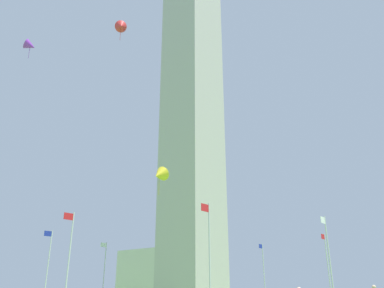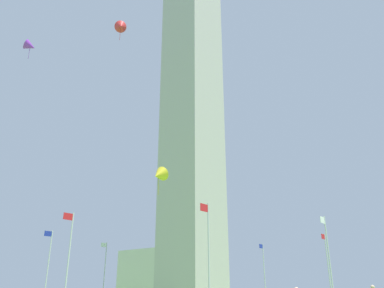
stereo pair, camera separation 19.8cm
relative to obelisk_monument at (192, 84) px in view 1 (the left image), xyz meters
name	(u,v)px [view 1 (the left image)]	position (x,y,z in m)	size (l,w,h in m)	color
obelisk_monument	(192,84)	(0.00, 0.00, 0.00)	(6.65, 6.65, 60.47)	#B7B2A8
flagpole_n	(69,254)	(17.62, 0.00, -25.62)	(1.12, 0.14, 8.45)	silver
flagpole_ne	(209,249)	(12.48, 12.42, -25.62)	(1.12, 0.14, 8.45)	silver
flagpole_e	(329,256)	(0.06, 17.57, -25.62)	(1.12, 0.14, 8.45)	silver
flagpole_se	(328,264)	(-12.37, 12.42, -25.62)	(1.12, 0.14, 8.45)	silver
flagpole_s	(264,269)	(-17.51, 0.00, -25.62)	(1.12, 0.14, 8.45)	silver
flagpole_sw	(183,270)	(-12.37, -12.42, -25.62)	(1.12, 0.14, 8.45)	silver
flagpole_w	(104,268)	(0.06, -17.57, -25.62)	(1.12, 0.14, 8.45)	silver
flagpole_nw	(48,262)	(12.48, -12.42, -25.62)	(1.12, 0.14, 8.45)	silver
kite_purple_delta	(30,46)	(20.44, -9.37, -0.03)	(2.03, 1.94, 2.67)	purple
kite_red_delta	(121,26)	(14.37, 0.76, 1.46)	(2.29, 2.41, 3.03)	red
kite_yellow_delta	(159,175)	(11.39, 5.22, -17.65)	(2.07, 1.76, 3.07)	yellow
distant_building	(172,274)	(-31.63, -33.01, -25.27)	(21.85, 14.41, 9.93)	beige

